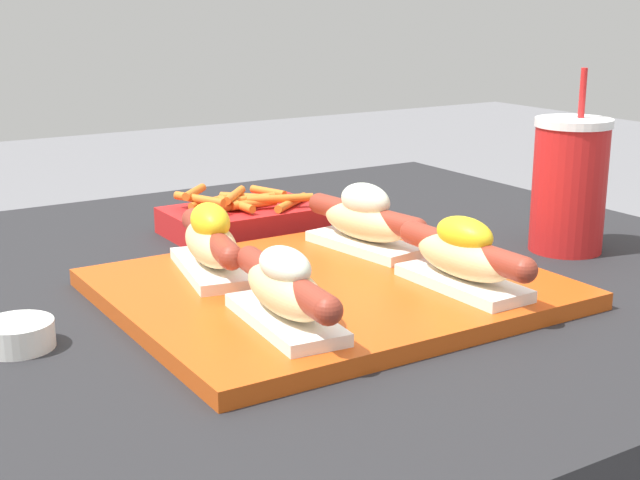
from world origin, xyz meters
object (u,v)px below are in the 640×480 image
at_px(hot_dog_0, 285,289).
at_px(hot_dog_3, 365,220).
at_px(drink_cup, 569,185).
at_px(fries_basket, 243,218).
at_px(serving_tray, 330,289).
at_px(hot_dog_2, 211,242).
at_px(sauce_bowl, 18,333).
at_px(hot_dog_1, 463,256).

relative_size(hot_dog_0, hot_dog_3, 1.01).
xyz_separation_m(drink_cup, fries_basket, (-0.30, 0.29, -0.06)).
xyz_separation_m(serving_tray, hot_dog_2, (-0.10, 0.09, 0.04)).
xyz_separation_m(serving_tray, drink_cup, (0.35, -0.01, 0.07)).
bearing_deg(fries_basket, hot_dog_3, -74.71).
relative_size(serving_tray, hot_dog_3, 2.31).
relative_size(hot_dog_0, sauce_bowl, 2.95).
bearing_deg(drink_cup, fries_basket, 136.04).
distance_m(hot_dog_1, hot_dog_2, 0.27).
xyz_separation_m(hot_dog_0, fries_basket, (0.15, 0.38, -0.03)).
bearing_deg(hot_dog_1, fries_basket, 98.59).
height_order(sauce_bowl, fries_basket, fries_basket).
bearing_deg(hot_dog_0, hot_dog_1, -0.99).
relative_size(hot_dog_2, drink_cup, 0.84).
distance_m(serving_tray, hot_dog_3, 0.14).
relative_size(hot_dog_3, sauce_bowl, 2.93).
distance_m(serving_tray, hot_dog_0, 0.15).
distance_m(hot_dog_2, fries_basket, 0.24).
height_order(hot_dog_0, hot_dog_3, hot_dog_3).
xyz_separation_m(serving_tray, sauce_bowl, (-0.32, 0.03, 0.01)).
distance_m(sauce_bowl, fries_basket, 0.45).
bearing_deg(hot_dog_1, sauce_bowl, 163.67).
bearing_deg(serving_tray, hot_dog_3, 38.70).
xyz_separation_m(serving_tray, hot_dog_0, (-0.11, -0.09, 0.04)).
bearing_deg(sauce_bowl, hot_dog_0, -29.47).
distance_m(hot_dog_0, drink_cup, 0.46).
relative_size(serving_tray, hot_dog_1, 2.29).
relative_size(hot_dog_1, sauce_bowl, 2.96).
relative_size(hot_dog_1, drink_cup, 0.86).
xyz_separation_m(hot_dog_1, drink_cup, (0.25, 0.09, 0.03)).
xyz_separation_m(hot_dog_0, hot_dog_3, (0.21, 0.17, 0.00)).
bearing_deg(hot_dog_2, hot_dog_1, -42.86).
height_order(hot_dog_0, drink_cup, drink_cup).
height_order(hot_dog_0, fries_basket, hot_dog_0).
height_order(hot_dog_0, hot_dog_1, hot_dog_1).
bearing_deg(sauce_bowl, drink_cup, -2.98).
bearing_deg(hot_dog_3, drink_cup, -19.21).
bearing_deg(sauce_bowl, hot_dog_2, 15.18).
xyz_separation_m(sauce_bowl, drink_cup, (0.67, -0.03, 0.07)).
relative_size(serving_tray, drink_cup, 1.96).
xyz_separation_m(hot_dog_1, hot_dog_3, (-0.00, 0.17, 0.00)).
height_order(hot_dog_3, sauce_bowl, hot_dog_3).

